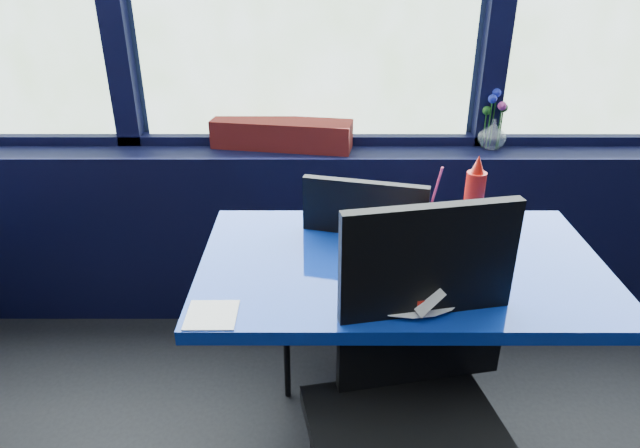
{
  "coord_description": "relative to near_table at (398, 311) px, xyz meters",
  "views": [
    {
      "loc": [
        0.06,
        0.52,
        1.61
      ],
      "look_at": [
        0.06,
        1.98,
        0.88
      ],
      "focal_mm": 32.0,
      "sensor_mm": 36.0,
      "label": 1
    }
  ],
  "objects": [
    {
      "name": "ketchup_bottle",
      "position": [
        0.26,
        0.25,
        0.29
      ],
      "size": [
        0.06,
        0.06,
        0.24
      ],
      "color": "red",
      "rests_on": "near_table"
    },
    {
      "name": "chair_near_back",
      "position": [
        -0.13,
        0.29,
        -0.03
      ],
      "size": [
        0.51,
        0.51,
        0.93
      ],
      "rotation": [
        0.0,
        0.0,
        2.9
      ],
      "color": "black",
      "rests_on": "ground"
    },
    {
      "name": "window_sill",
      "position": [
        -0.3,
        0.87,
        -0.17
      ],
      "size": [
        5.0,
        0.26,
        0.8
      ],
      "primitive_type": "cube",
      "color": "black",
      "rests_on": "ground"
    },
    {
      "name": "food_basket",
      "position": [
        -0.01,
        -0.19,
        0.22
      ],
      "size": [
        0.29,
        0.29,
        0.09
      ],
      "rotation": [
        0.0,
        0.0,
        -0.19
      ],
      "color": "red",
      "rests_on": "near_table"
    },
    {
      "name": "napkin",
      "position": [
        -0.52,
        -0.28,
        0.18
      ],
      "size": [
        0.13,
        0.13,
        0.0
      ],
      "primitive_type": "cube",
      "rotation": [
        0.0,
        0.0,
        0.01
      ],
      "color": "white",
      "rests_on": "near_table"
    },
    {
      "name": "near_table",
      "position": [
        0.0,
        0.0,
        0.0
      ],
      "size": [
        1.2,
        0.7,
        0.75
      ],
      "color": "black",
      "rests_on": "ground"
    },
    {
      "name": "planter_box",
      "position": [
        -0.41,
        0.89,
        0.29
      ],
      "size": [
        0.62,
        0.25,
        0.12
      ],
      "primitive_type": "cube",
      "rotation": [
        0.0,
        0.0,
        -0.17
      ],
      "color": "maroon",
      "rests_on": "window_sill"
    },
    {
      "name": "flower_vase",
      "position": [
        0.5,
        0.89,
        0.31
      ],
      "size": [
        0.16,
        0.17,
        0.25
      ],
      "rotation": [
        0.0,
        0.0,
        0.41
      ],
      "color": "silver",
      "rests_on": "window_sill"
    },
    {
      "name": "chair_near_front",
      "position": [
        -0.0,
        -0.39,
        0.04
      ],
      "size": [
        0.56,
        0.56,
        1.05
      ],
      "rotation": [
        0.0,
        0.0,
        0.2
      ],
      "color": "black",
      "rests_on": "ground"
    },
    {
      "name": "soda_cup",
      "position": [
        0.09,
        0.09,
        0.25
      ],
      "size": [
        0.08,
        0.08,
        0.28
      ],
      "rotation": [
        0.0,
        0.0,
        -0.22
      ],
      "color": "navy",
      "rests_on": "near_table"
    }
  ]
}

